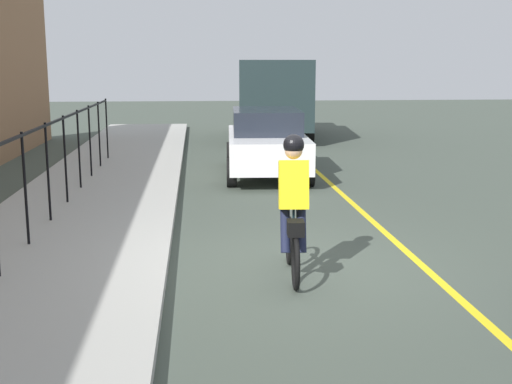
# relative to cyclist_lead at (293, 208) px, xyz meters

# --- Properties ---
(ground_plane) EXTENTS (80.00, 80.00, 0.00)m
(ground_plane) POSITION_rel_cyclist_lead_xyz_m (0.39, -0.21, -0.91)
(ground_plane) COLOR #404940
(lane_line_centre) EXTENTS (36.00, 0.12, 0.01)m
(lane_line_centre) POSITION_rel_cyclist_lead_xyz_m (0.39, -1.81, -0.91)
(lane_line_centre) COLOR yellow
(lane_line_centre) RESTS_ON ground
(sidewalk) EXTENTS (40.00, 3.20, 0.15)m
(sidewalk) POSITION_rel_cyclist_lead_xyz_m (0.39, 3.19, -0.84)
(sidewalk) COLOR #A2A29B
(sidewalk) RESTS_ON ground
(iron_fence) EXTENTS (17.56, 0.04, 1.60)m
(iron_fence) POSITION_rel_cyclist_lead_xyz_m (1.39, 3.59, 0.38)
(iron_fence) COLOR black
(iron_fence) RESTS_ON sidewalk
(cyclist_lead) EXTENTS (1.71, 0.38, 1.83)m
(cyclist_lead) POSITION_rel_cyclist_lead_xyz_m (0.00, 0.00, 0.00)
(cyclist_lead) COLOR black
(cyclist_lead) RESTS_ON ground
(parked_sedan_rear) EXTENTS (4.48, 2.09, 1.58)m
(parked_sedan_rear) POSITION_rel_cyclist_lead_xyz_m (7.90, -0.49, -0.09)
(parked_sedan_rear) COLOR white
(parked_sedan_rear) RESTS_ON ground
(box_truck_background) EXTENTS (6.90, 3.05, 2.78)m
(box_truck_background) POSITION_rel_cyclist_lead_xyz_m (16.15, -1.68, 0.64)
(box_truck_background) COLOR #1D2B2C
(box_truck_background) RESTS_ON ground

